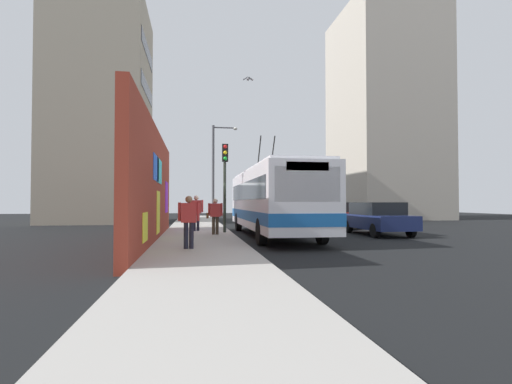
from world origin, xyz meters
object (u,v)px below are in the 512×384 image
Objects in this scene: parked_car_white at (309,212)px; pedestrian_at_curb at (215,214)px; parked_car_red at (337,214)px; city_bus at (272,199)px; street_lamp at (216,167)px; traffic_light at (225,173)px; pedestrian_near_wall at (189,218)px; pedestrian_midblock at (196,210)px; parked_car_navy at (377,218)px.

pedestrian_at_curb is (-12.10, 7.87, 0.24)m from parked_car_white.
parked_car_red is 2.57× the size of pedestrian_at_curb.
city_bus is 1.70× the size of street_lamp.
traffic_light is at bearing 70.20° from city_bus.
pedestrian_near_wall is 16.62m from street_lamp.
pedestrian_midblock is at bearing 46.12° from traffic_light.
pedestrian_at_curb is 0.38× the size of traffic_light.
parked_car_navy is at bearing -87.03° from pedestrian_at_curb.
pedestrian_near_wall is at bearing 141.46° from parked_car_red.
parked_car_navy is at bearing -103.27° from pedestrian_midblock.
pedestrian_at_curb is at bearing -161.42° from pedestrian_midblock.
parked_car_red is (5.46, 0.00, -0.00)m from parked_car_navy.
parked_car_navy is at bearing -95.86° from traffic_light.
pedestrian_at_curb is 2.31m from traffic_light.
traffic_light is 0.61× the size of street_lamp.
parked_car_navy is at bearing -180.00° from parked_car_white.
city_bus reaches higher than pedestrian_at_curb.
parked_car_white is at bearing -27.13° from pedestrian_near_wall.
parked_car_white is at bearing -80.28° from street_lamp.
city_bus is 6.66× the size of pedestrian_midblock.
pedestrian_near_wall is at bearing 146.92° from city_bus.
parked_car_white is 1.08× the size of traffic_light.
pedestrian_at_curb is at bearing 176.74° from street_lamp.
street_lamp is at bearing 11.10° from city_bus.
pedestrian_near_wall is (-11.26, 8.97, 0.27)m from parked_car_red.
parked_car_navy is at bearing -89.79° from city_bus.
city_bus is at bearing -109.80° from traffic_light.
street_lamp reaches higher than parked_car_red.
parked_car_navy is at bearing -57.10° from pedestrian_near_wall.
parked_car_red and parked_car_white have the same top height.
pedestrian_near_wall is 0.23× the size of street_lamp.
parked_car_red is 9.82m from pedestrian_at_curb.
parked_car_red is at bearing -57.40° from traffic_light.
traffic_light reaches higher than pedestrian_near_wall.
pedestrian_at_curb is at bearing 98.28° from city_bus.
city_bus is 7.60m from parked_car_red.
traffic_light is (0.75, 7.35, 2.16)m from parked_car_navy.
pedestrian_midblock is at bearing 137.95° from parked_car_white.
traffic_light is (0.77, 2.15, 1.26)m from city_bus.
parked_car_navy is 7.70m from traffic_light.
pedestrian_near_wall reaches higher than parked_car_red.
pedestrian_midblock reaches higher than pedestrian_at_curb.
pedestrian_midblock is 1.09× the size of pedestrian_near_wall.
parked_car_navy and parked_car_white have the same top height.
pedestrian_at_curb is 2.60m from pedestrian_midblock.
parked_car_navy is 0.66× the size of street_lamp.
city_bus reaches higher than parked_car_white.
parked_car_red is at bearing -38.54° from pedestrian_near_wall.
traffic_light is at bearing 179.43° from street_lamp.
parked_car_white is 0.66× the size of street_lamp.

